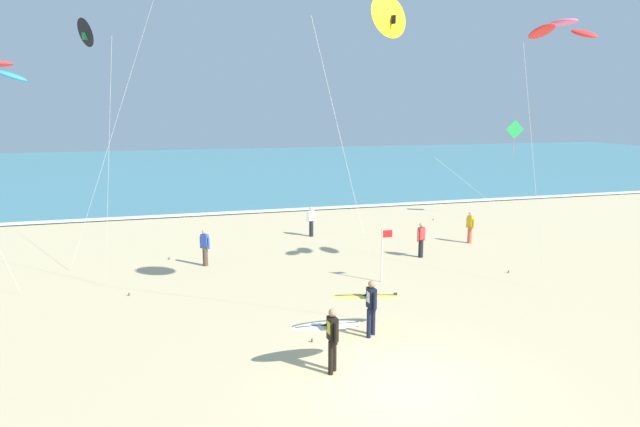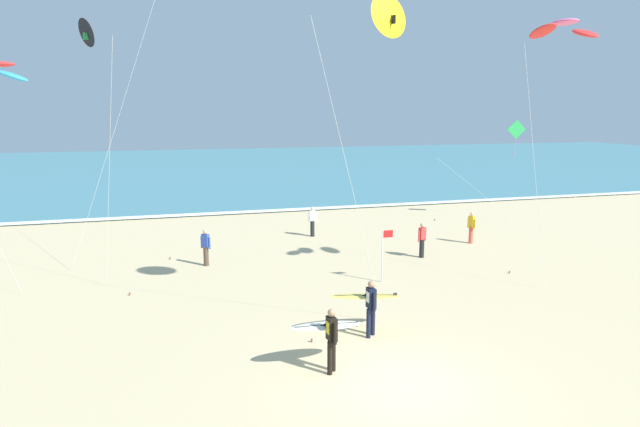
{
  "view_description": "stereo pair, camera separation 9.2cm",
  "coord_description": "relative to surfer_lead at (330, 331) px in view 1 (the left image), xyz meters",
  "views": [
    {
      "loc": [
        -5.49,
        -11.37,
        6.58
      ],
      "look_at": [
        -0.66,
        5.21,
        3.35
      ],
      "focal_mm": 31.13,
      "sensor_mm": 36.0,
      "label": 1
    },
    {
      "loc": [
        -5.4,
        -11.4,
        6.58
      ],
      "look_at": [
        -0.66,
        5.21,
        3.35
      ],
      "focal_mm": 31.13,
      "sensor_mm": 36.0,
      "label": 2
    }
  ],
  "objects": [
    {
      "name": "kite_diamond_emerald_high",
      "position": [
        16.37,
        16.13,
        4.16
      ],
      "size": [
        5.3,
        1.0,
        6.0
      ],
      "color": "green",
      "rests_on": "ground"
    },
    {
      "name": "ocean_water",
      "position": [
        1.53,
        52.19,
        -1.0
      ],
      "size": [
        160.0,
        60.0,
        0.08
      ],
      "primitive_type": "cube",
      "color": "teal",
      "rests_on": "ground"
    },
    {
      "name": "bystander_red_top",
      "position": [
        7.23,
        9.41,
        -0.23
      ],
      "size": [
        0.47,
        0.29,
        1.59
      ],
      "color": "black",
      "rests_on": "ground"
    },
    {
      "name": "surfer_trailing",
      "position": [
        1.79,
        1.89,
        0.0
      ],
      "size": [
        2.3,
        0.96,
        1.71
      ],
      "color": "black",
      "rests_on": "ground"
    },
    {
      "name": "kite_delta_charcoal_far",
      "position": [
        -6.14,
        9.05,
        8.15
      ],
      "size": [
        1.38,
        2.1,
        9.76
      ],
      "color": "black",
      "rests_on": "ground"
    },
    {
      "name": "shoreline_foam",
      "position": [
        1.53,
        22.49,
        -0.96
      ],
      "size": [
        160.0,
        0.91,
        0.01
      ],
      "primitive_type": "cube",
      "color": "white",
      "rests_on": "ocean_water"
    },
    {
      "name": "bystander_white_top",
      "position": [
        3.58,
        14.87,
        -0.23
      ],
      "size": [
        0.5,
        0.22,
        1.59
      ],
      "color": "black",
      "rests_on": "ground"
    },
    {
      "name": "kite_arc_rose_low",
      "position": [
        9.62,
        4.03,
        8.24
      ],
      "size": [
        2.5,
        2.73,
        9.63
      ],
      "color": "red",
      "rests_on": "ground"
    },
    {
      "name": "kite_delta_golden_mid",
      "position": [
        2.59,
        2.68,
        8.16
      ],
      "size": [
        3.3,
        1.35,
        9.89
      ],
      "color": "yellow",
      "rests_on": "ground"
    },
    {
      "name": "lifeguard_flag",
      "position": [
        4.16,
        6.51,
        0.22
      ],
      "size": [
        0.45,
        0.05,
        2.1
      ],
      "color": "silver",
      "rests_on": "ground"
    },
    {
      "name": "ground_plane",
      "position": [
        1.53,
        -1.32,
        -1.04
      ],
      "size": [
        160.0,
        160.0,
        0.0
      ],
      "primitive_type": "plane",
      "color": "#CCB789"
    },
    {
      "name": "bystander_yellow_top",
      "position": [
        10.81,
        11.21,
        -0.23
      ],
      "size": [
        0.27,
        0.48,
        1.59
      ],
      "color": "#D8593F",
      "rests_on": "ground"
    },
    {
      "name": "surfer_lead",
      "position": [
        0.0,
        0.0,
        0.0
      ],
      "size": [
        2.0,
        1.0,
        1.71
      ],
      "color": "black",
      "rests_on": "ground"
    },
    {
      "name": "bystander_blue_top",
      "position": [
        -2.26,
        10.71,
        -0.23
      ],
      "size": [
        0.39,
        0.36,
        1.59
      ],
      "color": "#4C3D2D",
      "rests_on": "ground"
    }
  ]
}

